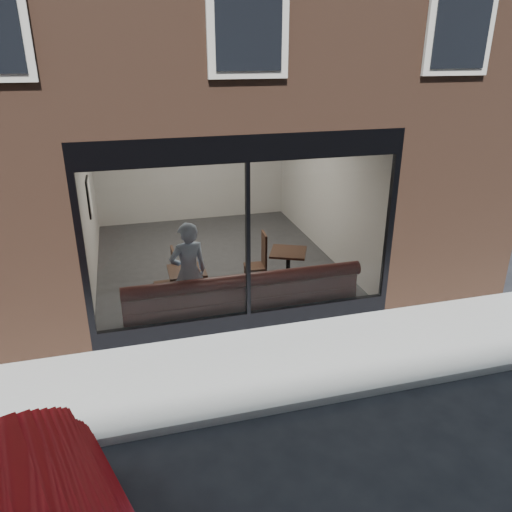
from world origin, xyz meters
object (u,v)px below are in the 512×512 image
object	(u,v)px
cafe_table_left	(187,271)
cafe_table_right	(288,252)
person	(189,273)
cafe_chair_right	(255,267)
banquette	(243,305)
cafe_chair_left	(165,285)

from	to	relation	value
cafe_table_left	cafe_table_right	xyz separation A→B (m)	(1.99, 0.36, 0.00)
person	cafe_table_left	world-z (taller)	person
person	cafe_chair_right	world-z (taller)	person
banquette	cafe_table_left	distance (m)	1.15
cafe_table_left	person	bearing A→B (deg)	-92.09
banquette	person	size ratio (longest dim) A/B	2.28
cafe_table_right	cafe_chair_left	world-z (taller)	cafe_table_right
banquette	cafe_table_right	bearing A→B (deg)	38.79
person	cafe_chair_left	world-z (taller)	person
banquette	cafe_chair_left	distance (m)	1.67
cafe_chair_right	cafe_table_left	bearing A→B (deg)	37.30
person	cafe_chair_left	bearing A→B (deg)	-81.32
cafe_table_right	cafe_table_left	bearing A→B (deg)	-169.85
cafe_table_right	cafe_chair_right	xyz separation A→B (m)	(-0.50, 0.60, -0.50)
person	cafe_table_left	bearing A→B (deg)	-103.22
cafe_chair_left	cafe_chair_right	world-z (taller)	cafe_chair_right
banquette	cafe_chair_right	xyz separation A→B (m)	(0.63, 1.51, 0.01)
cafe_chair_left	cafe_table_left	bearing A→B (deg)	120.78
cafe_chair_left	cafe_chair_right	xyz separation A→B (m)	(1.85, 0.37, 0.00)
cafe_chair_left	cafe_chair_right	size ratio (longest dim) A/B	0.91
cafe_table_right	cafe_chair_left	distance (m)	2.41
cafe_table_left	cafe_chair_left	distance (m)	0.85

